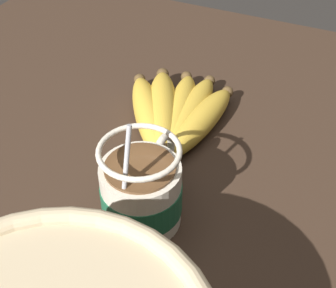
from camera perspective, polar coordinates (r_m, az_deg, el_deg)
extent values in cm
cube|color=#332319|center=(59.83, -3.15, -5.07)|extent=(98.83, 98.83, 3.16)
cylinder|color=beige|center=(51.19, -3.26, -6.16)|extent=(8.72, 8.72, 7.89)
cylinder|color=#195638|center=(51.44, -3.25, -6.43)|extent=(8.92, 8.92, 3.60)
torus|color=beige|center=(53.73, -0.71, -1.51)|extent=(5.84, 0.90, 5.84)
cylinder|color=brown|center=(48.32, -3.44, -2.89)|extent=(7.52, 7.52, 0.40)
torus|color=beige|center=(46.76, -3.55, -0.85)|extent=(8.72, 8.72, 0.60)
cylinder|color=#B2B2B7|center=(46.19, -5.36, -5.39)|extent=(4.14, 0.50, 13.35)
ellipsoid|color=#B2B2B7|center=(52.14, -3.93, -9.11)|extent=(3.00, 2.00, 0.80)
cylinder|color=#4C381E|center=(57.04, -0.77, -1.55)|extent=(2.00, 2.00, 3.00)
ellipsoid|color=gold|center=(63.94, 3.84, 2.69)|extent=(17.36, 6.03, 3.87)
sphere|color=#4C381E|center=(70.16, 7.24, 6.31)|extent=(1.74, 1.74, 1.74)
ellipsoid|color=gold|center=(65.10, 2.63, 3.52)|extent=(18.78, 4.92, 3.84)
sphere|color=#4C381E|center=(72.39, 5.08, 7.66)|extent=(1.73, 1.73, 1.73)
ellipsoid|color=gold|center=(65.53, 1.00, 3.84)|extent=(19.11, 8.28, 3.82)
sphere|color=#4C381E|center=(73.14, 2.26, 8.18)|extent=(1.72, 1.72, 1.72)
ellipsoid|color=gold|center=(65.51, -0.70, 4.11)|extent=(18.83, 11.81, 4.32)
sphere|color=#4C381E|center=(73.24, -0.66, 8.49)|extent=(1.94, 1.94, 1.94)
ellipsoid|color=gold|center=(65.18, -2.34, 3.66)|extent=(16.86, 13.65, 3.97)
sphere|color=#4C381E|center=(72.45, -3.48, 7.85)|extent=(1.79, 1.79, 1.79)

